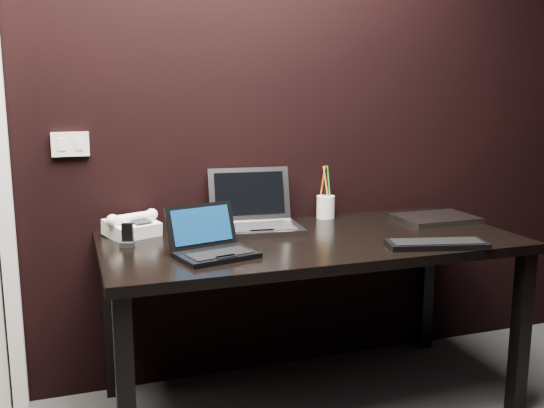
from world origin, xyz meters
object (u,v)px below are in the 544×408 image
object	(u,v)px
closed_laptop	(436,218)
mobile_phone	(127,238)
silver_laptop	(255,219)
ext_keyboard	(437,244)
desk_phone	(132,226)
netbook	(212,246)
desk	(310,256)
pen_cup	(326,206)

from	to	relation	value
closed_laptop	mobile_phone	distance (m)	1.41
silver_laptop	ext_keyboard	distance (m)	0.78
mobile_phone	desk_phone	bearing A→B (deg)	77.75
netbook	closed_laptop	size ratio (longest dim) A/B	0.92
desk	ext_keyboard	size ratio (longest dim) A/B	4.19
ext_keyboard	desk_phone	size ratio (longest dim) A/B	1.65
ext_keyboard	desk_phone	world-z (taller)	desk_phone
closed_laptop	desk_phone	xyz separation A→B (m)	(-1.37, 0.15, 0.03)
silver_laptop	ext_keyboard	size ratio (longest dim) A/B	0.98
netbook	mobile_phone	world-z (taller)	netbook
silver_laptop	mobile_phone	bearing A→B (deg)	-168.71
desk_phone	pen_cup	bearing A→B (deg)	4.60
ext_keyboard	desk	bearing A→B (deg)	143.49
desk	netbook	xyz separation A→B (m)	(-0.45, -0.14, 0.11)
netbook	ext_keyboard	size ratio (longest dim) A/B	0.81
netbook	pen_cup	bearing A→B (deg)	35.63
desk_phone	desk	bearing A→B (deg)	-20.84
desk	pen_cup	size ratio (longest dim) A/B	6.77
mobile_phone	desk	bearing A→B (deg)	-8.03
desk_phone	mobile_phone	bearing A→B (deg)	-102.25
silver_laptop	pen_cup	size ratio (longest dim) A/B	1.58
desk	netbook	size ratio (longest dim) A/B	5.19
pen_cup	silver_laptop	bearing A→B (deg)	-162.35
desk	pen_cup	distance (m)	0.42
silver_laptop	ext_keyboard	xyz separation A→B (m)	(0.58, -0.51, -0.04)
closed_laptop	desk_phone	bearing A→B (deg)	173.60
desk	mobile_phone	world-z (taller)	mobile_phone
silver_laptop	pen_cup	world-z (taller)	silver_laptop
desk	ext_keyboard	bearing A→B (deg)	-36.51
pen_cup	mobile_phone	bearing A→B (deg)	-166.05
closed_laptop	mobile_phone	xyz separation A→B (m)	(-1.41, -0.01, 0.02)
silver_laptop	ext_keyboard	bearing A→B (deg)	-41.62
closed_laptop	pen_cup	size ratio (longest dim) A/B	1.42
ext_keyboard	pen_cup	world-z (taller)	pen_cup
silver_laptop	mobile_phone	xyz separation A→B (m)	(-0.56, -0.11, -0.01)
ext_keyboard	pen_cup	bearing A→B (deg)	106.54
desk	closed_laptop	distance (m)	0.69
ext_keyboard	desk_phone	xyz separation A→B (m)	(-1.10, 0.57, 0.03)
desk	closed_laptop	world-z (taller)	closed_laptop
netbook	desk_phone	size ratio (longest dim) A/B	1.33
desk	mobile_phone	xyz separation A→B (m)	(-0.73, 0.10, 0.11)
netbook	closed_laptop	distance (m)	1.15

